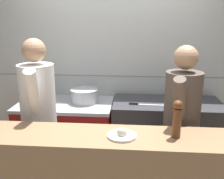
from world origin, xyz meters
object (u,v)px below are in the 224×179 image
object	(u,v)px
stock_pot	(42,94)
chefs_knife	(143,104)
oven_range	(67,135)
chef_sous	(181,123)
sauce_pot	(84,95)
pepper_mill	(177,118)
chef_head_cook	(39,115)
plated_dish_appetiser	(122,134)

from	to	relation	value
stock_pot	chefs_knife	distance (m)	1.24
oven_range	chef_sous	bearing A→B (deg)	-27.47
sauce_pot	pepper_mill	bearing A→B (deg)	-51.42
stock_pot	chef_head_cook	bearing A→B (deg)	-74.11
chefs_knife	sauce_pot	bearing A→B (deg)	167.89
sauce_pot	chefs_knife	world-z (taller)	sauce_pot
chefs_knife	chef_sous	distance (m)	0.66
oven_range	plated_dish_appetiser	bearing A→B (deg)	-56.95
chefs_knife	chef_head_cook	world-z (taller)	chef_head_cook
chefs_knife	plated_dish_appetiser	bearing A→B (deg)	-100.85
chefs_knife	chef_head_cook	size ratio (longest dim) A/B	0.24
oven_range	chefs_knife	world-z (taller)	chefs_knife
sauce_pot	chefs_knife	distance (m)	0.74
oven_range	chefs_knife	xyz separation A→B (m)	(0.97, -0.12, 0.48)
stock_pot	chef_head_cook	size ratio (longest dim) A/B	0.15
oven_range	stock_pot	bearing A→B (deg)	-167.99
stock_pot	pepper_mill	xyz separation A→B (m)	(1.45, -1.10, 0.17)
plated_dish_appetiser	chef_sous	xyz separation A→B (m)	(0.55, 0.50, -0.09)
plated_dish_appetiser	chef_sous	bearing A→B (deg)	42.23
oven_range	chefs_knife	bearing A→B (deg)	-7.31
oven_range	sauce_pot	size ratio (longest dim) A/B	3.40
oven_range	chef_head_cook	xyz separation A→B (m)	(-0.10, -0.65, 0.52)
plated_dish_appetiser	stock_pot	bearing A→B (deg)	132.63
chefs_knife	stock_pot	bearing A→B (deg)	176.86
sauce_pot	chef_head_cook	bearing A→B (deg)	-116.60
chef_sous	oven_range	bearing A→B (deg)	170.10
chefs_knife	chef_head_cook	distance (m)	1.19
oven_range	chef_sous	xyz separation A→B (m)	(1.31, -0.68, 0.49)
stock_pot	chef_head_cook	xyz separation A→B (m)	(0.17, -0.59, -0.04)
oven_range	plated_dish_appetiser	distance (m)	1.52
sauce_pot	plated_dish_appetiser	distance (m)	1.32
oven_range	pepper_mill	bearing A→B (deg)	-44.16
stock_pot	pepper_mill	bearing A→B (deg)	-37.04
pepper_mill	plated_dish_appetiser	bearing A→B (deg)	-176.63
pepper_mill	chef_head_cook	xyz separation A→B (m)	(-1.29, 0.51, -0.20)
chef_sous	stock_pot	bearing A→B (deg)	175.94
oven_range	plated_dish_appetiser	world-z (taller)	plated_dish_appetiser
stock_pot	sauce_pot	xyz separation A→B (m)	(0.51, 0.09, -0.03)
stock_pot	chefs_knife	size ratio (longest dim) A/B	0.65
oven_range	chef_head_cook	distance (m)	0.84
chef_head_cook	chef_sous	distance (m)	1.41
chefs_knife	chef_head_cook	xyz separation A→B (m)	(-1.07, -0.52, 0.04)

